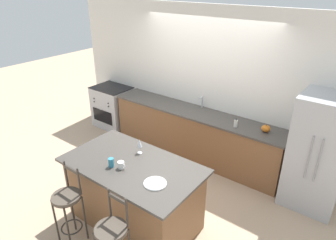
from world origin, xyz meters
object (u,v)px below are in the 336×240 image
(bar_stool_far, at_px, (112,237))
(pumpkin_decoration, at_px, (266,128))
(refrigerator, at_px, (319,153))
(soap_bottle, at_px, (236,123))
(coffee_mug, at_px, (121,165))
(tumbler_cup, at_px, (111,162))
(oven_range, at_px, (113,107))
(wine_glass, at_px, (139,143))
(dinner_plate, at_px, (155,183))
(bar_stool_near, at_px, (68,204))

(bar_stool_far, xyz_separation_m, pumpkin_decoration, (0.61, 2.70, 0.38))
(refrigerator, height_order, soap_bottle, refrigerator)
(refrigerator, distance_m, coffee_mug, 2.75)
(bar_stool_far, height_order, tumbler_cup, bar_stool_far)
(pumpkin_decoration, bearing_deg, soap_bottle, -164.14)
(bar_stool_far, distance_m, soap_bottle, 2.60)
(oven_range, height_order, bar_stool_far, bar_stool_far)
(pumpkin_decoration, bearing_deg, oven_range, -179.62)
(refrigerator, bearing_deg, wine_glass, -139.78)
(refrigerator, xyz_separation_m, bar_stool_far, (-1.41, -2.64, -0.27))
(coffee_mug, bearing_deg, oven_range, 139.03)
(refrigerator, relative_size, soap_bottle, 11.84)
(dinner_plate, height_order, wine_glass, wine_glass)
(oven_range, height_order, soap_bottle, soap_bottle)
(wine_glass, relative_size, tumbler_cup, 1.78)
(dinner_plate, height_order, tumbler_cup, tumbler_cup)
(bar_stool_near, bearing_deg, pumpkin_decoration, 61.99)
(oven_range, xyz_separation_m, tumbler_cup, (2.24, -2.11, 0.54))
(dinner_plate, bearing_deg, tumbler_cup, -174.83)
(bar_stool_near, distance_m, wine_glass, 1.15)
(oven_range, distance_m, wine_glass, 2.91)
(oven_range, bearing_deg, wine_glass, -35.55)
(refrigerator, distance_m, bar_stool_far, 3.00)
(bar_stool_far, xyz_separation_m, wine_glass, (-0.50, 1.02, 0.50))
(bar_stool_near, distance_m, pumpkin_decoration, 3.04)
(refrigerator, distance_m, pumpkin_decoration, 0.81)
(bar_stool_far, xyz_separation_m, coffee_mug, (-0.45, 0.62, 0.40))
(refrigerator, xyz_separation_m, dinner_plate, (-1.32, -2.01, 0.10))
(bar_stool_far, height_order, coffee_mug, bar_stool_far)
(dinner_plate, distance_m, wine_glass, 0.72)
(refrigerator, distance_m, bar_stool_near, 3.43)
(refrigerator, height_order, coffee_mug, refrigerator)
(bar_stool_near, relative_size, dinner_plate, 4.08)
(pumpkin_decoration, bearing_deg, tumbler_cup, -119.03)
(coffee_mug, bearing_deg, pumpkin_decoration, 63.03)
(bar_stool_far, relative_size, dinner_plate, 4.08)
(oven_range, distance_m, coffee_mug, 3.18)
(oven_range, height_order, pumpkin_decoration, pumpkin_decoration)
(pumpkin_decoration, xyz_separation_m, soap_bottle, (-0.45, -0.13, 0.01))
(coffee_mug, height_order, soap_bottle, soap_bottle)
(oven_range, bearing_deg, dinner_plate, -35.21)
(wine_glass, xyz_separation_m, coffee_mug, (0.05, -0.40, -0.10))
(tumbler_cup, xyz_separation_m, soap_bottle, (0.73, 2.00, -0.03))
(refrigerator, distance_m, wine_glass, 2.51)
(oven_range, height_order, bar_stool_near, bar_stool_near)
(tumbler_cup, bearing_deg, bar_stool_near, -113.76)
(coffee_mug, relative_size, pumpkin_decoration, 0.83)
(tumbler_cup, bearing_deg, bar_stool_far, -44.75)
(coffee_mug, bearing_deg, bar_stool_far, -53.97)
(bar_stool_near, xyz_separation_m, soap_bottle, (0.97, 2.54, 0.39))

